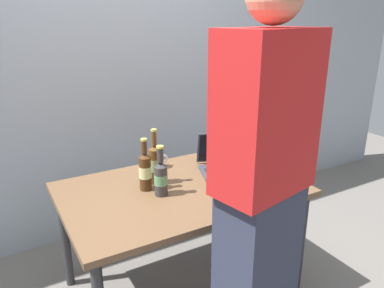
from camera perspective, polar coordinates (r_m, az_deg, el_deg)
ground_plane at (r=2.56m, az=-1.56°, el=-20.91°), size 8.00×8.00×0.00m
desk at (r=2.21m, az=-1.71°, el=-8.18°), size 1.35×0.88×0.71m
laptop at (r=2.41m, az=4.77°, el=-2.70°), size 0.38×0.38×0.23m
beer_bottle_green at (r=2.12m, az=-7.19°, el=-3.99°), size 0.07×0.07×0.31m
beer_bottle_brown at (r=2.05m, az=-4.80°, el=-5.03°), size 0.07×0.07×0.29m
beer_bottle_dark at (r=2.18m, az=-5.72°, el=-2.93°), size 0.07×0.07×0.33m
person_figure at (r=1.58m, az=10.58°, el=-7.61°), size 0.45×0.35×1.85m
coffee_mug at (r=2.44m, az=-5.14°, el=-2.56°), size 0.11×0.07×0.09m
back_wall at (r=2.87m, az=-11.02°, el=11.76°), size 6.00×0.10×2.60m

